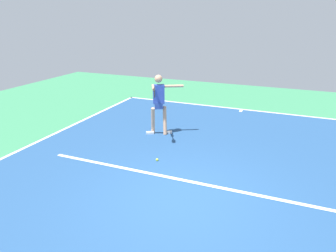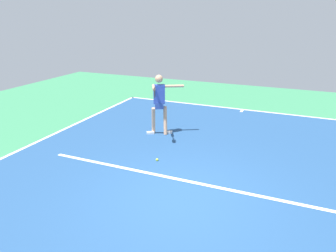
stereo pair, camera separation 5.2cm
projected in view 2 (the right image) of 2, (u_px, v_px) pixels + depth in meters
name	position (u px, v px, depth m)	size (l,w,h in m)	color
ground_plane	(181.00, 198.00, 6.31)	(22.94, 22.94, 0.00)	#388456
court_surface	(181.00, 198.00, 6.31)	(9.96, 13.80, 0.00)	navy
court_line_baseline_near	(243.00, 109.00, 12.25)	(9.96, 0.10, 0.01)	white
court_line_sideline_right	(4.00, 157.00, 8.12)	(0.10, 13.80, 0.01)	white
court_line_service	(192.00, 182.00, 6.91)	(7.47, 0.10, 0.01)	white
court_line_centre_mark	(242.00, 111.00, 12.08)	(0.10, 0.30, 0.01)	white
tennis_player	(159.00, 100.00, 9.37)	(1.05, 1.42, 1.85)	tan
tennis_ball_near_service_line	(157.00, 160.00, 7.92)	(0.07, 0.07, 0.07)	#C6E53D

